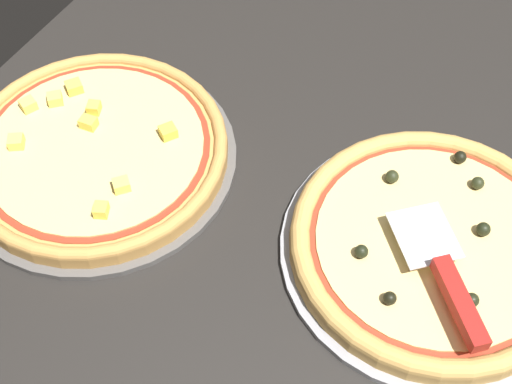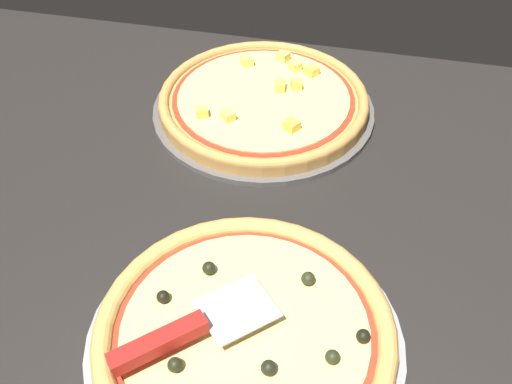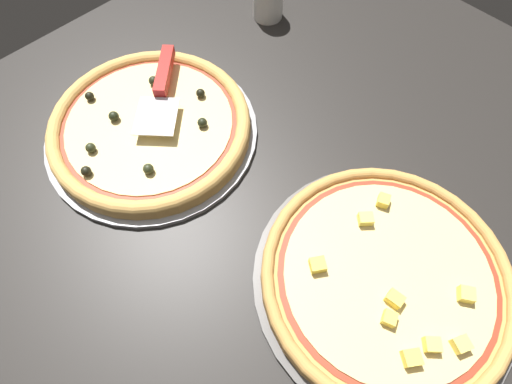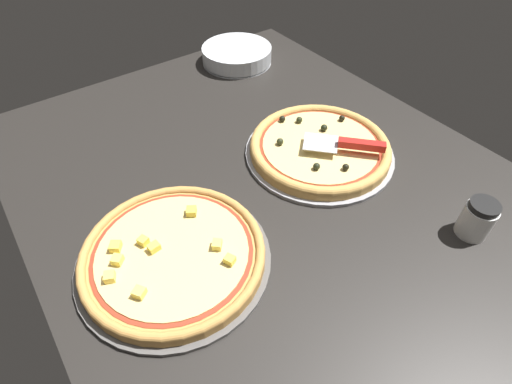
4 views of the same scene
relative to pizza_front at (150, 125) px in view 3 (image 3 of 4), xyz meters
The scene contains 6 objects.
ground_plane 17.84cm from the pizza_front, 98.90° to the left, with size 147.19×111.51×3.60cm, color black.
pizza_pan_front 2.08cm from the pizza_front, 162.19° to the left, with size 39.32×39.32×1.00cm, color #939399.
pizza_front is the anchor object (origin of this frame).
pizza_pan_back 48.25cm from the pizza_front, 99.43° to the left, with size 39.95×39.95×1.00cm, color #565451.
pizza_back 48.23cm from the pizza_front, 99.41° to the left, with size 37.55×37.55×3.99cm.
serving_spatula 8.81cm from the pizza_front, 149.74° to the right, with size 18.08×17.31×2.00cm.
Camera 3 is at (21.07, 29.47, 60.62)cm, focal length 28.00 mm.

